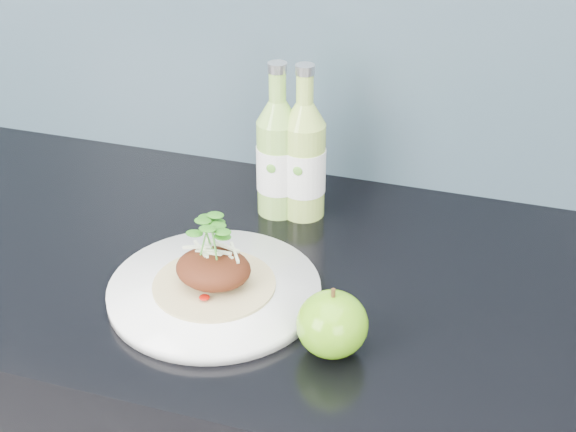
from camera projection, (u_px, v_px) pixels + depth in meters
name	position (u px, v px, depth m)	size (l,w,h in m)	color
dinner_plate	(215.00, 291.00, 1.03)	(0.33, 0.33, 0.02)	white
pork_taco	(213.00, 267.00, 1.01)	(0.16, 0.16, 0.10)	tan
green_apple	(332.00, 324.00, 0.92)	(0.11, 0.11, 0.09)	#3C920F
cider_bottle_left	(278.00, 158.00, 1.18)	(0.07, 0.07, 0.24)	#88BD4F
cider_bottle_right	(304.00, 160.00, 1.17)	(0.07, 0.07, 0.24)	#A2C451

